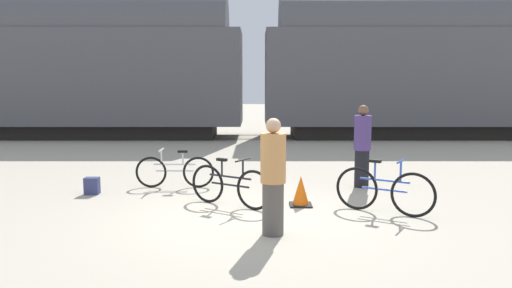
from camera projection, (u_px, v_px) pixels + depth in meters
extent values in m
plane|color=#B2A893|center=(250.00, 219.00, 8.20)|extent=(80.00, 80.00, 0.00)
cube|color=black|center=(73.00, 130.00, 19.97)|extent=(11.35, 2.23, 0.55)
cube|color=#4C4C51|center=(71.00, 78.00, 19.71)|extent=(13.52, 2.98, 3.64)
cylinder|color=#4C4C51|center=(68.00, 31.00, 19.48)|extent=(12.43, 2.83, 2.83)
cube|color=black|center=(433.00, 130.00, 19.98)|extent=(11.35, 2.23, 0.55)
cube|color=#4C4C51|center=(436.00, 78.00, 19.72)|extent=(13.52, 2.98, 3.64)
cylinder|color=#4C4C51|center=(438.00, 31.00, 19.48)|extent=(12.43, 2.83, 2.83)
cube|color=#4C4238|center=(253.00, 139.00, 19.30)|extent=(39.98, 0.07, 0.01)
cube|color=#4C4238|center=(253.00, 135.00, 20.72)|extent=(39.98, 0.07, 0.01)
torus|color=black|center=(254.00, 190.00, 8.73)|extent=(0.63, 0.42, 0.72)
torus|color=black|center=(207.00, 184.00, 9.27)|extent=(0.63, 0.42, 0.72)
cylinder|color=black|center=(230.00, 177.00, 8.98)|extent=(0.78, 0.51, 0.04)
cylinder|color=black|center=(230.00, 185.00, 9.00)|extent=(0.71, 0.46, 0.04)
cylinder|color=black|center=(222.00, 168.00, 9.05)|extent=(0.04, 0.04, 0.30)
cube|color=black|center=(222.00, 160.00, 9.03)|extent=(0.21, 0.17, 0.05)
cylinder|color=black|center=(243.00, 169.00, 8.81)|extent=(0.04, 0.04, 0.33)
cylinder|color=black|center=(243.00, 160.00, 8.79)|extent=(0.27, 0.41, 0.03)
torus|color=black|center=(151.00, 172.00, 10.57)|extent=(0.67, 0.06, 0.66)
torus|color=black|center=(198.00, 172.00, 10.56)|extent=(0.67, 0.06, 0.66)
cylinder|color=silver|center=(174.00, 164.00, 10.54)|extent=(0.89, 0.05, 0.04)
cylinder|color=silver|center=(174.00, 171.00, 10.56)|extent=(0.81, 0.05, 0.04)
cylinder|color=silver|center=(182.00, 158.00, 10.52)|extent=(0.04, 0.04, 0.28)
cube|color=black|center=(182.00, 151.00, 10.51)|extent=(0.20, 0.08, 0.05)
cylinder|color=silver|center=(161.00, 157.00, 10.53)|extent=(0.04, 0.04, 0.31)
cylinder|color=silver|center=(161.00, 150.00, 10.51)|extent=(0.04, 0.46, 0.03)
torus|color=black|center=(413.00, 195.00, 8.26)|extent=(0.68, 0.43, 0.76)
torus|color=black|center=(356.00, 188.00, 8.76)|extent=(0.68, 0.43, 0.76)
cylinder|color=#3351B7|center=(384.00, 180.00, 8.49)|extent=(0.75, 0.47, 0.04)
cylinder|color=#3351B7|center=(384.00, 190.00, 8.51)|extent=(0.69, 0.43, 0.04)
cylinder|color=#3351B7|center=(375.00, 170.00, 8.55)|extent=(0.04, 0.04, 0.32)
cube|color=black|center=(375.00, 161.00, 8.53)|extent=(0.21, 0.17, 0.05)
cylinder|color=#3351B7|center=(400.00, 172.00, 8.33)|extent=(0.04, 0.04, 0.35)
cylinder|color=#3351B7|center=(401.00, 161.00, 8.30)|extent=(0.26, 0.41, 0.03)
cylinder|color=#514C47|center=(273.00, 209.00, 7.33)|extent=(0.32, 0.32, 0.78)
cylinder|color=tan|center=(273.00, 158.00, 7.24)|extent=(0.37, 0.37, 0.73)
sphere|color=tan|center=(273.00, 126.00, 7.18)|extent=(0.22, 0.22, 0.22)
cylinder|color=black|center=(361.00, 169.00, 10.63)|extent=(0.31, 0.31, 0.80)
cylinder|color=#473370|center=(362.00, 133.00, 10.53)|extent=(0.36, 0.36, 0.74)
sphere|color=brown|center=(363.00, 110.00, 10.47)|extent=(0.22, 0.22, 0.22)
cube|color=navy|center=(92.00, 186.00, 9.97)|extent=(0.28, 0.20, 0.34)
cube|color=black|center=(300.00, 205.00, 9.09)|extent=(0.40, 0.40, 0.03)
cone|color=orange|center=(301.00, 191.00, 9.05)|extent=(0.32, 0.32, 0.55)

